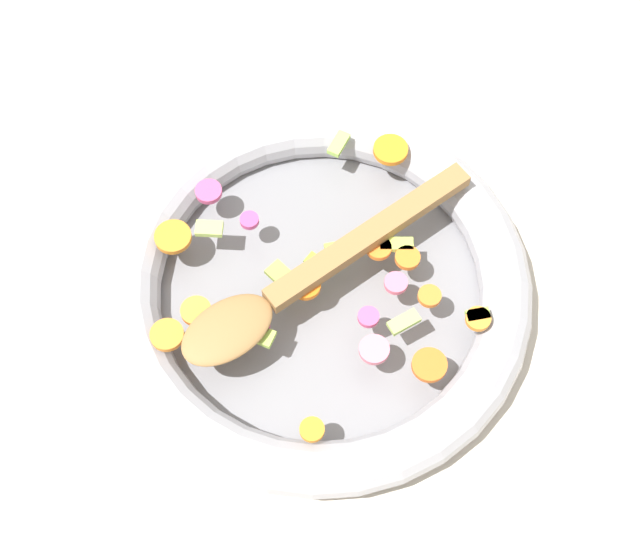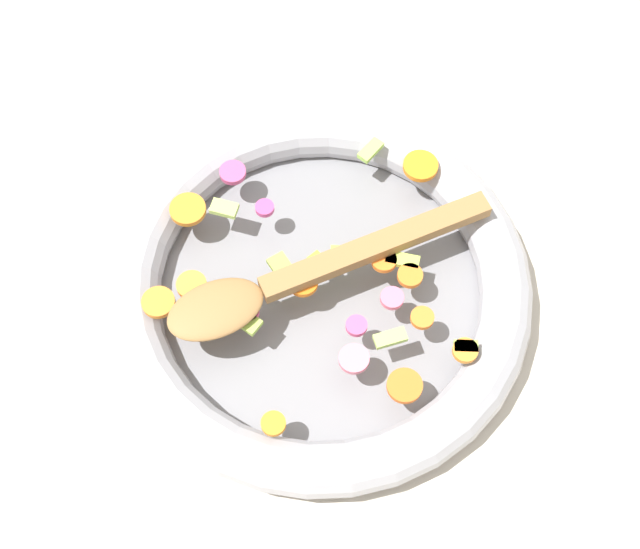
{
  "view_description": "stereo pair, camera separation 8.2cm",
  "coord_description": "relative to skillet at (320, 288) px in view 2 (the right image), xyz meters",
  "views": [
    {
      "loc": [
        0.15,
        -0.34,
        0.79
      ],
      "look_at": [
        0.0,
        0.0,
        0.05
      ],
      "focal_mm": 50.0,
      "sensor_mm": 36.0,
      "label": 1
    },
    {
      "loc": [
        0.22,
        -0.29,
        0.79
      ],
      "look_at": [
        0.0,
        0.0,
        0.05
      ],
      "focal_mm": 50.0,
      "sensor_mm": 36.0,
      "label": 2
    }
  ],
  "objects": [
    {
      "name": "ground_plane",
      "position": [
        0.0,
        0.0,
        -0.02
      ],
      "size": [
        4.0,
        4.0,
        0.0
      ],
      "primitive_type": "plane",
      "color": "beige"
    },
    {
      "name": "skillet",
      "position": [
        0.0,
        0.0,
        0.0
      ],
      "size": [
        0.4,
        0.4,
        0.05
      ],
      "color": "slate",
      "rests_on": "ground_plane"
    },
    {
      "name": "chopped_vegetables",
      "position": [
        -0.0,
        -0.0,
        0.03
      ],
      "size": [
        0.33,
        0.33,
        0.01
      ],
      "color": "orange",
      "rests_on": "skillet"
    },
    {
      "name": "wooden_spoon",
      "position": [
        -0.01,
        -0.02,
        0.04
      ],
      "size": [
        0.19,
        0.3,
        0.01
      ],
      "color": "olive",
      "rests_on": "chopped_vegetables"
    }
  ]
}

